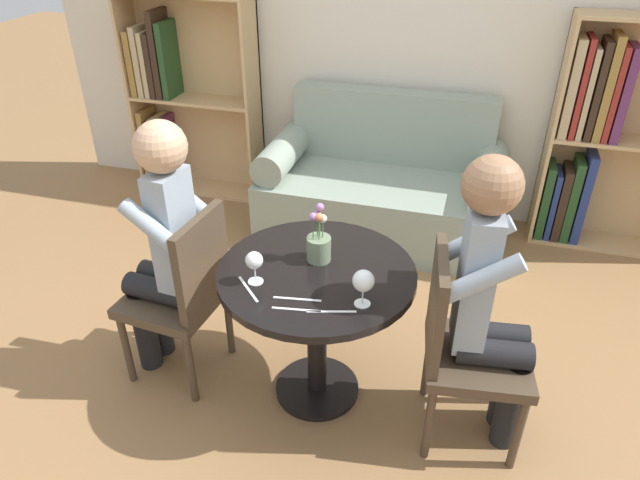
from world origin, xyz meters
TOP-DOWN VIEW (x-y plane):
  - ground_plane at (0.00, 0.00)m, footprint 16.00×16.00m
  - back_wall at (0.00, 2.02)m, footprint 5.20×0.05m
  - round_table at (0.00, 0.00)m, footprint 0.85×0.85m
  - couch at (0.00, 1.60)m, footprint 1.61×0.80m
  - bookshelf_left at (-1.63, 1.87)m, footprint 0.97×0.28m
  - bookshelf_right at (1.35, 1.86)m, footprint 0.97×0.28m
  - chair_left at (-0.63, -0.03)m, footprint 0.46×0.46m
  - chair_right at (0.63, -0.04)m, footprint 0.47×0.47m
  - person_left at (-0.71, -0.02)m, footprint 0.44×0.36m
  - person_right at (0.71, -0.02)m, footprint 0.44×0.38m
  - wine_glass_left at (-0.22, -0.15)m, footprint 0.07×0.07m
  - wine_glass_right at (0.23, -0.17)m, footprint 0.09×0.09m
  - flower_vase at (-0.02, 0.08)m, footprint 0.11×0.11m
  - knife_left_setting at (0.13, -0.25)m, footprint 0.19×0.06m
  - fork_left_setting at (-0.00, -0.28)m, footprint 0.19×0.04m
  - knife_right_setting at (-0.23, -0.21)m, footprint 0.14×0.14m
  - fork_right_setting at (-0.02, -0.21)m, footprint 0.19×0.04m

SIDE VIEW (x-z plane):
  - ground_plane at x=0.00m, z-range 0.00..0.00m
  - couch at x=0.00m, z-range -0.15..0.77m
  - chair_left at x=-0.63m, z-range 0.04..0.94m
  - chair_right at x=0.63m, z-range 0.04..0.94m
  - round_table at x=0.00m, z-range 0.19..0.90m
  - knife_left_setting at x=0.13m, z-range 0.71..0.71m
  - fork_left_setting at x=0.00m, z-range 0.71..0.71m
  - knife_right_setting at x=-0.23m, z-range 0.71..0.71m
  - fork_right_setting at x=-0.02m, z-range 0.71..0.71m
  - person_right at x=0.71m, z-range 0.05..1.37m
  - person_left at x=-0.71m, z-range 0.06..1.37m
  - bookshelf_right at x=1.35m, z-range -0.01..1.46m
  - bookshelf_left at x=-1.63m, z-range -0.01..1.47m
  - flower_vase at x=-0.02m, z-range 0.66..0.92m
  - wine_glass_left at x=-0.22m, z-range 0.74..0.88m
  - wine_glass_right at x=0.23m, z-range 0.74..0.89m
  - back_wall at x=0.00m, z-range 0.00..2.70m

